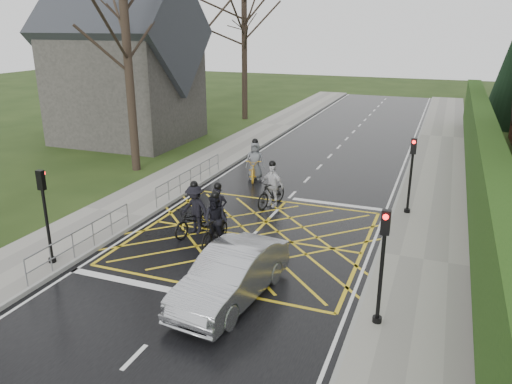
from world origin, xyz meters
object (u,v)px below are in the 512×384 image
Objects in this scene: cyclist_rear at (218,217)px; cyclist_front at (272,190)px; car at (231,275)px; cyclist_mid at (195,214)px; cyclist_back at (215,226)px; cyclist_lead at (255,166)px.

cyclist_rear is 1.03× the size of cyclist_front.
cyclist_mid is at bearing 135.49° from car.
cyclist_mid is at bearing -99.27° from cyclist_front.
cyclist_back is at bearing -93.23° from cyclist_rear.
cyclist_back reaches higher than cyclist_front.
cyclist_lead is (-1.18, 6.80, 0.08)m from cyclist_rear.
cyclist_lead is at bearing 101.79° from cyclist_back.
cyclist_lead is (-2.07, 3.33, -0.02)m from cyclist_front.
cyclist_lead reaches higher than cyclist_rear.
cyclist_back is at bearing -20.24° from cyclist_mid.
car is at bearing -84.78° from cyclist_rear.
cyclist_lead is 11.47m from car.
cyclist_front is at bearing 84.37° from cyclist_back.
cyclist_back is 0.45× the size of car.
car is (3.15, -3.82, 0.01)m from cyclist_mid.
cyclist_mid is 7.10m from cyclist_lead.
cyclist_mid reaches higher than cyclist_rear.
cyclist_rear is at bearing -96.83° from cyclist_lead.
cyclist_front is (0.48, 4.53, -0.03)m from cyclist_back.
cyclist_mid is at bearing 147.82° from cyclist_back.
cyclist_back is at bearing 128.46° from car.
cyclist_back is at bearing -81.15° from cyclist_front.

